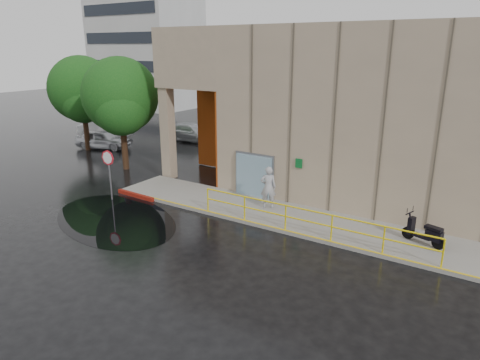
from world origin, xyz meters
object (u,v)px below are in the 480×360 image
(scooter, at_px, (425,226))
(tree_near, at_px, (120,99))
(stop_sign, at_px, (108,164))
(red_curb, at_px, (136,195))
(tree_far, at_px, (82,92))
(car_b, at_px, (105,129))
(person, at_px, (268,187))
(car_a, at_px, (103,139))
(car_c, at_px, (193,132))

(scooter, height_order, tree_near, tree_near)
(stop_sign, bearing_deg, red_curb, 70.41)
(red_curb, bearing_deg, tree_far, 152.50)
(stop_sign, distance_m, red_curb, 2.06)
(scooter, xyz_separation_m, car_b, (-25.67, 7.33, -0.17))
(stop_sign, height_order, tree_far, tree_far)
(person, height_order, red_curb, person)
(car_b, height_order, tree_near, tree_near)
(red_curb, height_order, car_a, car_a)
(scooter, relative_size, car_c, 0.35)
(stop_sign, bearing_deg, car_c, 130.03)
(red_curb, xyz_separation_m, tree_near, (-4.07, 3.19, 4.13))
(stop_sign, xyz_separation_m, car_b, (-12.01, 9.93, -1.10))
(stop_sign, relative_size, tree_near, 0.37)
(person, xyz_separation_m, scooter, (6.60, -0.21, -0.23))
(car_a, relative_size, tree_far, 0.60)
(car_a, relative_size, car_c, 0.82)
(stop_sign, bearing_deg, car_b, 158.52)
(red_curb, height_order, tree_far, tree_far)
(car_c, bearing_deg, tree_near, -172.18)
(person, xyz_separation_m, tree_near, (-10.43, 1.29, 3.12))
(person, xyz_separation_m, car_c, (-12.13, 9.81, -0.41))
(red_curb, relative_size, tree_near, 0.36)
(scooter, height_order, stop_sign, stop_sign)
(scooter, bearing_deg, tree_far, -170.93)
(scooter, distance_m, car_b, 26.69)
(person, height_order, scooter, person)
(person, distance_m, car_b, 20.36)
(stop_sign, xyz_separation_m, red_curb, (0.70, 0.90, -1.71))
(person, distance_m, tree_near, 10.96)
(car_a, bearing_deg, scooter, -120.27)
(stop_sign, xyz_separation_m, car_a, (-8.96, 7.18, -1.13))
(stop_sign, relative_size, car_b, 0.58)
(red_curb, xyz_separation_m, tree_far, (-10.09, 5.26, 4.04))
(car_c, distance_m, tree_far, 8.49)
(person, distance_m, stop_sign, 7.62)
(car_a, distance_m, car_c, 6.68)
(car_a, height_order, tree_far, tree_far)
(car_c, relative_size, tree_near, 0.73)
(red_curb, bearing_deg, car_c, 116.27)
(scooter, relative_size, car_b, 0.39)
(person, bearing_deg, red_curb, -12.05)
(scooter, xyz_separation_m, red_curb, (-12.95, -1.69, -0.78))
(car_b, bearing_deg, person, -125.16)
(stop_sign, relative_size, tree_far, 0.38)
(person, height_order, car_b, person)
(tree_near, relative_size, tree_far, 1.01)
(scooter, bearing_deg, car_a, -173.60)
(scooter, height_order, car_a, scooter)
(scooter, height_order, car_b, scooter)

